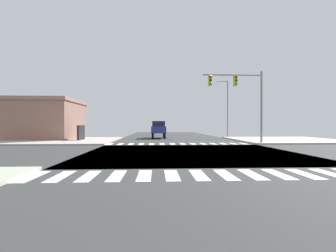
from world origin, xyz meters
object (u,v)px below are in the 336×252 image
bank_building (28,119)px  traffic_signal_mast (240,90)px  suv_queued_2 (159,128)px  street_lamp (226,104)px

bank_building → traffic_signal_mast: bearing=-19.0°
traffic_signal_mast → suv_queued_2: 13.50m
traffic_signal_mast → bank_building: size_ratio=0.51×
traffic_signal_mast → street_lamp: street_lamp is taller
street_lamp → traffic_signal_mast: bearing=-99.7°
street_lamp → suv_queued_2: 10.33m
street_lamp → suv_queued_2: bearing=-174.6°
traffic_signal_mast → street_lamp: size_ratio=0.86×
traffic_signal_mast → street_lamp: (1.94, 11.32, -0.30)m
traffic_signal_mast → bank_building: bearing=161.0°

